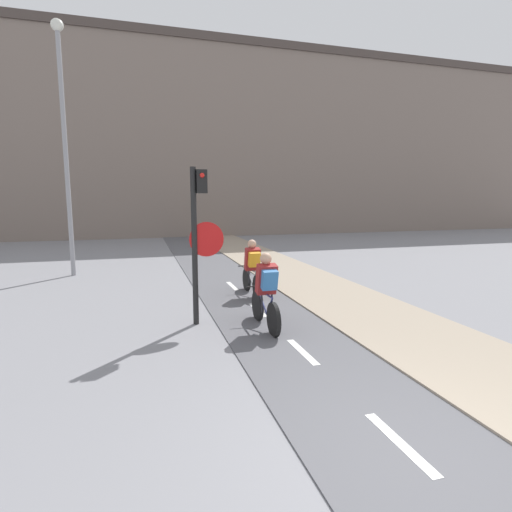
% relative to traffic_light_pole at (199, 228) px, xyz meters
% --- Properties ---
extents(ground_plane, '(120.00, 120.00, 0.00)m').
position_rel_traffic_light_pole_xyz_m(ground_plane, '(1.34, -4.97, -1.89)').
color(ground_plane, gray).
extents(bike_lane, '(2.10, 60.00, 0.02)m').
position_rel_traffic_light_pole_xyz_m(bike_lane, '(1.34, -4.96, -1.88)').
color(bike_lane, '#56565B').
rests_on(bike_lane, ground_plane).
extents(building_row_background, '(60.00, 5.20, 12.31)m').
position_rel_traffic_light_pole_xyz_m(building_row_background, '(1.34, 20.18, 4.28)').
color(building_row_background, slate).
rests_on(building_row_background, ground_plane).
extents(traffic_light_pole, '(0.67, 0.25, 3.04)m').
position_rel_traffic_light_pole_xyz_m(traffic_light_pole, '(0.00, 0.00, 0.00)').
color(traffic_light_pole, black).
rests_on(traffic_light_pole, ground_plane).
extents(street_lamp_far, '(0.36, 0.36, 7.67)m').
position_rel_traffic_light_pole_xyz_m(street_lamp_far, '(-3.17, 6.10, 2.73)').
color(street_lamp_far, gray).
rests_on(street_lamp_far, ground_plane).
extents(cyclist_near, '(0.46, 1.63, 1.45)m').
position_rel_traffic_light_pole_xyz_m(cyclist_near, '(1.14, -0.67, -1.18)').
color(cyclist_near, black).
rests_on(cyclist_near, ground_plane).
extents(cyclist_far, '(0.46, 1.59, 1.43)m').
position_rel_traffic_light_pole_xyz_m(cyclist_far, '(1.60, 1.91, -1.19)').
color(cyclist_far, black).
rests_on(cyclist_far, ground_plane).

